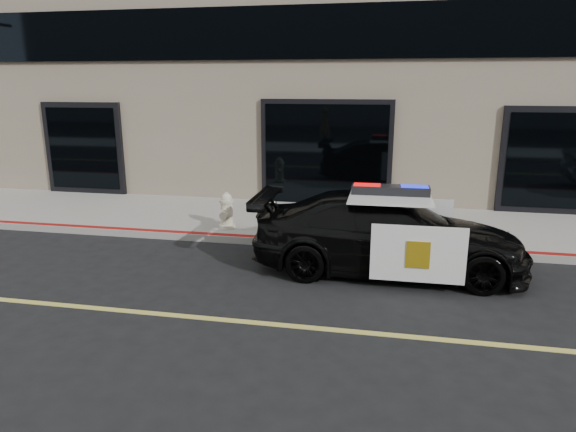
# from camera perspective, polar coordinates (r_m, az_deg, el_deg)

# --- Properties ---
(ground) EXTENTS (120.00, 120.00, 0.00)m
(ground) POSITION_cam_1_polar(r_m,az_deg,el_deg) (7.23, 5.05, -12.51)
(ground) COLOR black
(ground) RESTS_ON ground
(sidewalk_n) EXTENTS (60.00, 3.50, 0.15)m
(sidewalk_n) POSITION_cam_1_polar(r_m,az_deg,el_deg) (12.11, 7.80, -0.90)
(sidewalk_n) COLOR gray
(sidewalk_n) RESTS_ON ground
(police_car) EXTENTS (2.22, 4.81, 1.57)m
(police_car) POSITION_cam_1_polar(r_m,az_deg,el_deg) (9.26, 11.09, -1.88)
(police_car) COLOR black
(police_car) RESTS_ON ground
(fire_hydrant) EXTENTS (0.37, 0.51, 0.81)m
(fire_hydrant) POSITION_cam_1_polar(r_m,az_deg,el_deg) (11.39, -6.83, 0.51)
(fire_hydrant) COLOR beige
(fire_hydrant) RESTS_ON sidewalk_n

